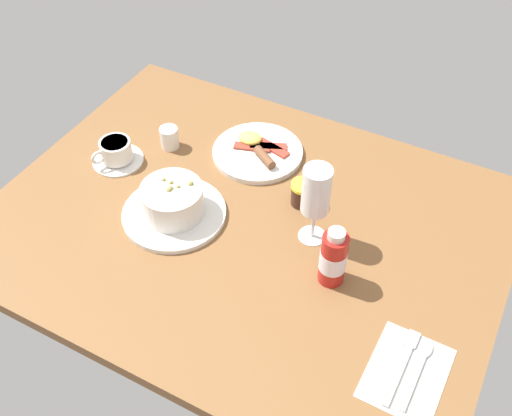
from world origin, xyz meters
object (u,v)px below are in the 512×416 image
breakfast_plate (258,151)px  jam_jar (303,193)px  sauce_bottle_red (333,258)px  porridge_bowl (173,203)px  creamer_jug (169,137)px  coffee_cup (116,152)px  cutlery_setting (408,370)px  wine_glass (316,193)px

breakfast_plate → jam_jar: bearing=-31.2°
sauce_bottle_red → porridge_bowl: bearing=179.9°
creamer_jug → jam_jar: bearing=-4.1°
breakfast_plate → porridge_bowl: bearing=-103.8°
coffee_cup → cutlery_setting: bearing=-15.2°
wine_glass → sauce_bottle_red: bearing=-47.4°
cutlery_setting → coffee_cup: bearing=164.8°
cutlery_setting → sauce_bottle_red: (-20.21, 12.76, 6.07)cm
wine_glass → creamer_jug: bearing=165.9°
porridge_bowl → coffee_cup: size_ratio=1.85×
coffee_cup → wine_glass: (51.60, -0.31, 10.04)cm
wine_glass → breakfast_plate: (-22.82, 18.36, -11.78)cm
cutlery_setting → wine_glass: 37.49cm
cutlery_setting → coffee_cup: 82.68cm
creamer_jug → sauce_bottle_red: sauce_bottle_red is taller
sauce_bottle_red → cutlery_setting: bearing=-32.3°
cutlery_setting → breakfast_plate: bearing=142.0°
wine_glass → breakfast_plate: 31.57cm
creamer_jug → breakfast_plate: size_ratio=0.27×
creamer_jug → jam_jar: 37.48cm
cutlery_setting → coffee_cup: coffee_cup is taller
porridge_bowl → creamer_jug: 24.09cm
wine_glass → porridge_bowl: bearing=-163.8°
sauce_bottle_red → coffee_cup: bearing=171.5°
creamer_jug → cutlery_setting: bearing=-24.3°
cutlery_setting → wine_glass: size_ratio=0.92×
creamer_jug → breakfast_plate: 22.03cm
coffee_cup → breakfast_plate: bearing=32.1°
cutlery_setting → sauce_bottle_red: sauce_bottle_red is taller
cutlery_setting → creamer_jug: 78.64cm
cutlery_setting → creamer_jug: creamer_jug is taller
porridge_bowl → wine_glass: (29.44, 8.58, 8.99)cm
coffee_cup → creamer_jug: same height
jam_jar → cutlery_setting: bearing=-40.9°
wine_glass → jam_jar: 14.24cm
coffee_cup → breakfast_plate: 34.02cm
creamer_jug → breakfast_plate: (20.67, 7.40, -1.83)cm
sauce_bottle_red → creamer_jug: bearing=159.1°
porridge_bowl → creamer_jug: porridge_bowl is taller
porridge_bowl → wine_glass: size_ratio=1.21×
wine_glass → breakfast_plate: bearing=141.2°
creamer_jug → jam_jar: creamer_jug is taller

